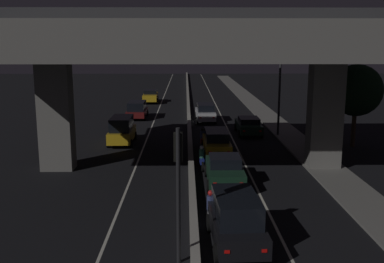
# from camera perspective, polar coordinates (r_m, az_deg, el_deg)

# --- Properties ---
(lane_line_left_inner) EXTENTS (0.12, 126.00, 0.00)m
(lane_line_left_inner) POSITION_cam_1_polar(r_m,az_deg,el_deg) (46.18, -4.61, 1.93)
(lane_line_left_inner) COLOR beige
(lane_line_left_inner) RESTS_ON ground_plane
(lane_line_right_inner) EXTENTS (0.12, 126.00, 0.00)m
(lane_line_right_inner) POSITION_cam_1_polar(r_m,az_deg,el_deg) (46.22, 3.76, 1.95)
(lane_line_right_inner) COLOR beige
(lane_line_right_inner) RESTS_ON ground_plane
(median_divider) EXTENTS (0.33, 126.00, 0.44)m
(median_divider) POSITION_cam_1_polar(r_m,az_deg,el_deg) (46.04, -0.43, 2.21)
(median_divider) COLOR gray
(median_divider) RESTS_ON ground_plane
(sidewalk_right) EXTENTS (2.38, 126.00, 0.12)m
(sidewalk_right) POSITION_cam_1_polar(r_m,az_deg,el_deg) (40.06, 11.26, 0.41)
(sidewalk_right) COLOR slate
(sidewalk_right) RESTS_ON ground_plane
(elevated_overpass) EXTENTS (22.02, 12.45, 9.35)m
(elevated_overpass) POSITION_cam_1_polar(r_m,az_deg,el_deg) (26.01, -0.14, 10.88)
(elevated_overpass) COLOR slate
(elevated_overpass) RESTS_ON ground_plane
(traffic_light_left_of_median) EXTENTS (0.30, 0.49, 4.71)m
(traffic_light_left_of_median) POSITION_cam_1_polar(r_m,az_deg,el_deg) (14.96, -1.76, -5.08)
(traffic_light_left_of_median) COLOR black
(traffic_light_left_of_median) RESTS_ON ground_plane
(street_lamp) EXTENTS (2.44, 0.32, 7.12)m
(street_lamp) POSITION_cam_1_polar(r_m,az_deg,el_deg) (36.26, 10.50, 6.06)
(street_lamp) COLOR #2D2D30
(street_lamp) RESTS_ON ground_plane
(car_black_lead) EXTENTS (2.06, 4.12, 1.92)m
(car_black_lead) POSITION_cam_1_polar(r_m,az_deg,el_deg) (16.95, 5.62, -11.01)
(car_black_lead) COLOR black
(car_black_lead) RESTS_ON ground_plane
(car_dark_green_second) EXTENTS (2.00, 4.39, 1.58)m
(car_dark_green_second) POSITION_cam_1_polar(r_m,az_deg,el_deg) (23.90, 4.15, -4.88)
(car_dark_green_second) COLOR black
(car_dark_green_second) RESTS_ON ground_plane
(car_taxi_yellow_third) EXTENTS (1.89, 4.84, 1.63)m
(car_taxi_yellow_third) POSITION_cam_1_polar(r_m,az_deg,el_deg) (30.44, 3.10, -1.26)
(car_taxi_yellow_third) COLOR gold
(car_taxi_yellow_third) RESTS_ON ground_plane
(car_dark_green_fourth) EXTENTS (1.96, 4.43, 1.42)m
(car_dark_green_fourth) POSITION_cam_1_polar(r_m,az_deg,el_deg) (37.23, 7.18, 0.80)
(car_dark_green_fourth) COLOR black
(car_dark_green_fourth) RESTS_ON ground_plane
(car_white_fifth) EXTENTS (1.96, 4.57, 1.68)m
(car_white_fifth) POSITION_cam_1_polar(r_m,az_deg,el_deg) (43.04, 1.70, 2.47)
(car_white_fifth) COLOR silver
(car_white_fifth) RESTS_ON ground_plane
(car_taxi_yellow_lead_oncoming) EXTENTS (1.83, 4.26, 2.03)m
(car_taxi_yellow_lead_oncoming) POSITION_cam_1_polar(r_m,az_deg,el_deg) (33.82, -8.90, 0.22)
(car_taxi_yellow_lead_oncoming) COLOR gold
(car_taxi_yellow_lead_oncoming) RESTS_ON ground_plane
(car_dark_red_second_oncoming) EXTENTS (2.00, 4.25, 1.69)m
(car_dark_red_second_oncoming) POSITION_cam_1_polar(r_m,az_deg,el_deg) (45.06, -7.00, 2.80)
(car_dark_red_second_oncoming) COLOR #591414
(car_dark_red_second_oncoming) RESTS_ON ground_plane
(car_taxi_yellow_third_oncoming) EXTENTS (1.95, 4.45, 1.60)m
(car_taxi_yellow_third_oncoming) POSITION_cam_1_polar(r_m,az_deg,el_deg) (56.92, -5.31, 4.51)
(car_taxi_yellow_third_oncoming) COLOR gold
(car_taxi_yellow_third_oncoming) RESTS_ON ground_plane
(motorcycle_white_filtering_near) EXTENTS (0.32, 1.74, 1.48)m
(motorcycle_white_filtering_near) POSITION_cam_1_polar(r_m,az_deg,el_deg) (18.81, 2.37, -9.94)
(motorcycle_white_filtering_near) COLOR black
(motorcycle_white_filtering_near) RESTS_ON ground_plane
(motorcycle_blue_filtering_mid) EXTENTS (0.33, 1.96, 1.42)m
(motorcycle_blue_filtering_mid) POSITION_cam_1_polar(r_m,az_deg,el_deg) (26.83, 1.25, -3.50)
(motorcycle_blue_filtering_mid) COLOR black
(motorcycle_blue_filtering_mid) RESTS_ON ground_plane
(motorcycle_red_filtering_far) EXTENTS (0.32, 1.82, 1.42)m
(motorcycle_red_filtering_far) POSITION_cam_1_polar(r_m,az_deg,el_deg) (32.38, 1.30, -0.93)
(motorcycle_red_filtering_far) COLOR black
(motorcycle_red_filtering_far) RESTS_ON ground_plane
(roadside_tree_kerbside_mid) EXTENTS (3.70, 3.70, 5.96)m
(roadside_tree_kerbside_mid) POSITION_cam_1_polar(r_m,az_deg,el_deg) (34.08, 20.13, 4.93)
(roadside_tree_kerbside_mid) COLOR #38281C
(roadside_tree_kerbside_mid) RESTS_ON ground_plane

